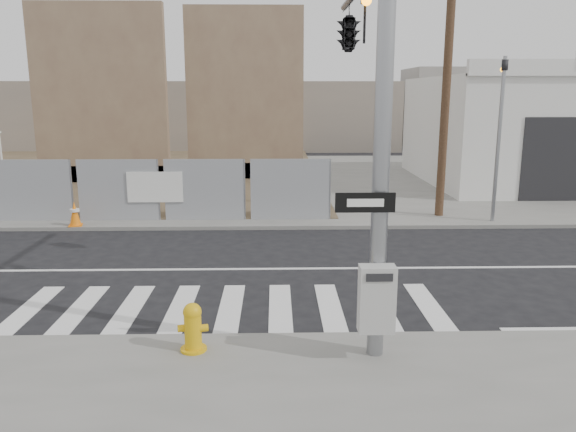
{
  "coord_description": "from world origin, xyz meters",
  "views": [
    {
      "loc": [
        0.92,
        -13.11,
        4.22
      ],
      "look_at": [
        1.2,
        -0.33,
        1.4
      ],
      "focal_mm": 35.0,
      "sensor_mm": 36.0,
      "label": 1
    }
  ],
  "objects_px": {
    "auto_shop": "(556,130)",
    "traffic_cone_d": "(218,208)",
    "signal_pole": "(357,63)",
    "fire_hydrant": "(193,327)",
    "traffic_cone_c": "(75,214)"
  },
  "relations": [
    {
      "from": "traffic_cone_d",
      "to": "auto_shop",
      "type": "bearing_deg",
      "value": 27.18
    },
    {
      "from": "signal_pole",
      "to": "auto_shop",
      "type": "distance_m",
      "value": 19.04
    },
    {
      "from": "auto_shop",
      "to": "fire_hydrant",
      "type": "distance_m",
      "value": 22.85
    },
    {
      "from": "auto_shop",
      "to": "fire_hydrant",
      "type": "xyz_separation_m",
      "value": [
        -14.43,
        -17.6,
        -2.02
      ]
    },
    {
      "from": "auto_shop",
      "to": "traffic_cone_d",
      "type": "bearing_deg",
      "value": -152.82
    },
    {
      "from": "traffic_cone_c",
      "to": "fire_hydrant",
      "type": "bearing_deg",
      "value": -60.74
    },
    {
      "from": "auto_shop",
      "to": "fire_hydrant",
      "type": "height_order",
      "value": "auto_shop"
    },
    {
      "from": "signal_pole",
      "to": "traffic_cone_c",
      "type": "relative_size",
      "value": 9.06
    },
    {
      "from": "traffic_cone_c",
      "to": "auto_shop",
      "type": "bearing_deg",
      "value": 24.28
    },
    {
      "from": "signal_pole",
      "to": "traffic_cone_d",
      "type": "height_order",
      "value": "signal_pole"
    },
    {
      "from": "traffic_cone_c",
      "to": "signal_pole",
      "type": "bearing_deg",
      "value": -38.47
    },
    {
      "from": "auto_shop",
      "to": "traffic_cone_c",
      "type": "xyz_separation_m",
      "value": [
        -19.39,
        -8.75,
        -2.04
      ]
    },
    {
      "from": "auto_shop",
      "to": "traffic_cone_c",
      "type": "relative_size",
      "value": 15.54
    },
    {
      "from": "signal_pole",
      "to": "fire_hydrant",
      "type": "distance_m",
      "value": 5.78
    },
    {
      "from": "signal_pole",
      "to": "auto_shop",
      "type": "xyz_separation_m",
      "value": [
        11.5,
        15.01,
        -2.25
      ]
    }
  ]
}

